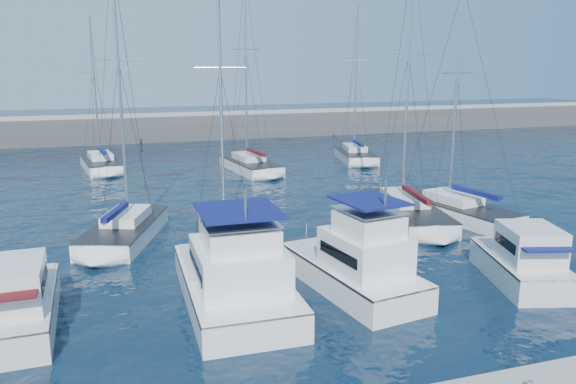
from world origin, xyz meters
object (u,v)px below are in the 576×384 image
object	(u,v)px
motor_yacht_port_inner	(236,279)
sailboat_back_a	(102,164)
motor_yacht_stbd_outer	(523,263)
motor_yacht_stbd_inner	(357,267)
sailboat_mid_a	(125,230)
sailboat_mid_d	(406,211)
sailboat_back_b	(250,165)
sailboat_mid_e	(458,210)
sailboat_back_c	(355,155)
sailboat_mid_b	(225,238)
motor_yacht_port_outer	(14,306)

from	to	relation	value
motor_yacht_port_inner	sailboat_back_a	size ratio (longest dim) A/B	0.63
motor_yacht_stbd_outer	sailboat_back_a	xyz separation A→B (m)	(-18.21, 35.17, -0.42)
motor_yacht_stbd_inner	motor_yacht_stbd_outer	bearing A→B (deg)	-20.02
motor_yacht_port_inner	sailboat_mid_a	bearing A→B (deg)	111.85
sailboat_mid_d	sailboat_back_b	size ratio (longest dim) A/B	0.94
sailboat_mid_a	sailboat_mid_d	size ratio (longest dim) A/B	0.96
sailboat_mid_e	sailboat_back_a	bearing A→B (deg)	119.43
sailboat_mid_a	sailboat_back_a	distance (m)	22.98
sailboat_back_a	sailboat_back_c	size ratio (longest dim) A/B	0.89
sailboat_back_a	motor_yacht_port_inner	bearing A→B (deg)	-88.94
sailboat_mid_d	sailboat_mid_e	distance (m)	3.35
motor_yacht_stbd_outer	sailboat_mid_b	size ratio (longest dim) A/B	0.41
motor_yacht_port_outer	motor_yacht_port_inner	xyz separation A→B (m)	(8.30, -0.35, 0.19)
motor_yacht_port_inner	sailboat_mid_b	size ratio (longest dim) A/B	0.59
motor_yacht_port_inner	sailboat_back_b	bearing A→B (deg)	75.84
motor_yacht_stbd_inner	motor_yacht_stbd_outer	size ratio (longest dim) A/B	1.29
motor_yacht_port_outer	sailboat_mid_a	distance (m)	11.12
motor_yacht_port_inner	sailboat_back_a	xyz separation A→B (m)	(-5.38, 33.55, -0.62)
motor_yacht_port_outer	motor_yacht_stbd_inner	xyz separation A→B (m)	(13.62, -0.52, 0.19)
sailboat_mid_e	motor_yacht_port_outer	bearing A→B (deg)	-173.29
sailboat_mid_a	sailboat_mid_b	bearing A→B (deg)	-11.43
sailboat_back_c	sailboat_mid_d	bearing A→B (deg)	-93.98
sailboat_back_b	sailboat_mid_b	bearing A→B (deg)	-115.30
sailboat_mid_a	sailboat_mid_e	size ratio (longest dim) A/B	1.09
motor_yacht_stbd_inner	sailboat_back_c	world-z (taller)	sailboat_back_c
motor_yacht_port_inner	sailboat_mid_a	distance (m)	11.37
motor_yacht_stbd_outer	sailboat_mid_d	world-z (taller)	sailboat_mid_d
sailboat_mid_d	sailboat_mid_e	xyz separation A→B (m)	(3.25, -0.82, -0.01)
motor_yacht_port_outer	sailboat_back_a	world-z (taller)	sailboat_back_a
motor_yacht_stbd_inner	sailboat_mid_d	distance (m)	12.62
motor_yacht_port_inner	sailboat_back_c	world-z (taller)	sailboat_back_c
motor_yacht_stbd_inner	sailboat_mid_d	size ratio (longest dim) A/B	0.48
sailboat_mid_a	sailboat_back_a	size ratio (longest dim) A/B	1.11
sailboat_mid_b	sailboat_mid_e	distance (m)	15.52
sailboat_mid_a	sailboat_mid_e	world-z (taller)	sailboat_mid_a
sailboat_mid_e	sailboat_back_c	size ratio (longest dim) A/B	0.91
motor_yacht_port_outer	sailboat_mid_e	bearing A→B (deg)	17.23
motor_yacht_port_outer	sailboat_mid_b	distance (m)	11.81
sailboat_mid_e	motor_yacht_stbd_inner	bearing A→B (deg)	-153.45
motor_yacht_port_inner	motor_yacht_stbd_inner	xyz separation A→B (m)	(5.32, -0.17, -0.00)
sailboat_mid_e	sailboat_back_b	bearing A→B (deg)	101.87
motor_yacht_stbd_inner	sailboat_mid_a	distance (m)	14.29
motor_yacht_port_outer	motor_yacht_port_inner	world-z (taller)	motor_yacht_port_inner
sailboat_mid_a	sailboat_mid_e	bearing A→B (deg)	14.44
sailboat_mid_e	motor_yacht_stbd_outer	bearing A→B (deg)	-121.61
motor_yacht_port_inner	sailboat_mid_e	size ratio (longest dim) A/B	0.62
sailboat_back_a	sailboat_back_b	size ratio (longest dim) A/B	0.81
motor_yacht_port_outer	sailboat_mid_e	distance (m)	26.22
motor_yacht_port_inner	motor_yacht_stbd_inner	bearing A→B (deg)	-0.85
motor_yacht_stbd_inner	sailboat_mid_d	world-z (taller)	sailboat_mid_d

